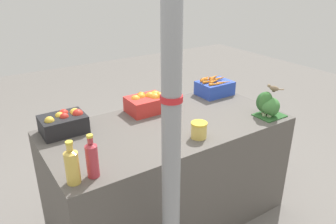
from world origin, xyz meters
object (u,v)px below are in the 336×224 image
object	(u,v)px
sparrow_bird	(274,88)
pickle_jar	(199,130)
apple_crate	(65,122)
broccoli_pile	(268,105)
juice_bottle_golden	(72,166)
carrot_crate	(214,87)
juice_bottle_ruby	(92,159)
support_pole	(171,102)
orange_crate	(148,102)

from	to	relation	value
sparrow_bird	pickle_jar	bearing A→B (deg)	71.28
apple_crate	broccoli_pile	size ratio (longest dim) A/B	1.38
broccoli_pile	juice_bottle_golden	bearing A→B (deg)	-179.09
carrot_crate	broccoli_pile	size ratio (longest dim) A/B	1.38
apple_crate	broccoli_pile	distance (m)	1.53
pickle_jar	sparrow_bird	distance (m)	0.71
broccoli_pile	juice_bottle_ruby	size ratio (longest dim) A/B	0.85
apple_crate	juice_bottle_golden	bearing A→B (deg)	-103.48
apple_crate	pickle_jar	world-z (taller)	apple_crate
juice_bottle_golden	juice_bottle_ruby	distance (m)	0.11
juice_bottle_golden	sparrow_bird	world-z (taller)	sparrow_bird
broccoli_pile	juice_bottle_ruby	bearing A→B (deg)	-179.01
support_pole	pickle_jar	world-z (taller)	support_pole
pickle_jar	juice_bottle_ruby	bearing A→B (deg)	-177.11
juice_bottle_ruby	sparrow_bird	world-z (taller)	same
pickle_jar	support_pole	bearing A→B (deg)	-141.92
broccoli_pile	juice_bottle_golden	distance (m)	1.55
juice_bottle_golden	sparrow_bird	size ratio (longest dim) A/B	1.89
apple_crate	pickle_jar	xyz separation A→B (m)	(0.73, -0.59, -0.02)
support_pole	pickle_jar	size ratio (longest dim) A/B	23.49
juice_bottle_ruby	apple_crate	bearing A→B (deg)	86.49
support_pole	apple_crate	size ratio (longest dim) A/B	8.75
carrot_crate	juice_bottle_golden	distance (m)	1.65
carrot_crate	sparrow_bird	xyz separation A→B (m)	(0.04, -0.62, 0.16)
pickle_jar	sparrow_bird	size ratio (longest dim) A/B	0.85
carrot_crate	juice_bottle_golden	xyz separation A→B (m)	(-1.53, -0.63, 0.04)
apple_crate	juice_bottle_ruby	bearing A→B (deg)	-93.51
pickle_jar	juice_bottle_golden	bearing A→B (deg)	-177.47
apple_crate	orange_crate	bearing A→B (deg)	-0.06
support_pole	juice_bottle_ruby	size ratio (longest dim) A/B	10.34
juice_bottle_ruby	juice_bottle_golden	bearing A→B (deg)	180.00
support_pole	carrot_crate	world-z (taller)	support_pole
apple_crate	support_pole	bearing A→B (deg)	-75.28
apple_crate	orange_crate	size ratio (longest dim) A/B	1.00
support_pole	pickle_jar	xyz separation A→B (m)	(0.48, 0.38, -0.44)
carrot_crate	sparrow_bird	bearing A→B (deg)	-86.01
support_pole	juice_bottle_golden	bearing A→B (deg)	140.00
support_pole	orange_crate	distance (m)	1.13
support_pole	apple_crate	distance (m)	1.08
carrot_crate	broccoli_pile	bearing A→B (deg)	-87.82
juice_bottle_golden	sparrow_bird	distance (m)	1.58
broccoli_pile	juice_bottle_golden	xyz separation A→B (m)	(-1.55, -0.02, 0.01)
broccoli_pile	sparrow_bird	size ratio (longest dim) A/B	1.65
juice_bottle_golden	juice_bottle_ruby	world-z (taller)	juice_bottle_ruby
broccoli_pile	juice_bottle_ruby	world-z (taller)	juice_bottle_ruby
orange_crate	juice_bottle_golden	size ratio (longest dim) A/B	1.21
broccoli_pile	apple_crate	bearing A→B (deg)	156.81
apple_crate	orange_crate	distance (m)	0.67
support_pole	orange_crate	bearing A→B (deg)	66.47
sparrow_bird	broccoli_pile	bearing A→B (deg)	38.25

